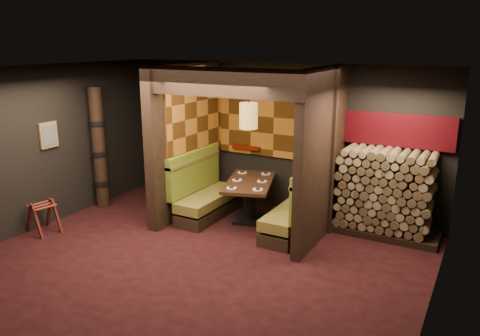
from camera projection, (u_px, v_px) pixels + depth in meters
The scene contains 23 objects.
floor at pixel (199, 261), 7.13m from camera, with size 6.50×5.50×0.02m, color black.
ceiling at pixel (194, 69), 6.38m from camera, with size 6.50×5.50×0.02m, color black.
wall_back at pixel (276, 137), 9.09m from camera, with size 6.50×0.02×2.85m, color black.
wall_front at pixel (33, 238), 4.42m from camera, with size 6.50×0.02×2.85m, color black.
wall_left at pixel (44, 147), 8.27m from camera, with size 0.02×5.50×2.85m, color black.
wall_right at pixel (439, 208), 5.24m from camera, with size 0.02×5.50×2.85m, color black.
partition_left at pixel (186, 141), 8.78m from camera, with size 0.20×2.20×2.85m, color black.
partition_right at pixel (322, 156), 7.59m from camera, with size 0.15×2.10×2.85m, color black.
header_beam at pixel (219, 82), 7.04m from camera, with size 2.85×0.18×0.44m, color black.
tapa_back_panel at pixel (274, 117), 8.95m from camera, with size 2.40×0.06×1.55m, color #A1611D.
tapa_side_panel at pixel (196, 117), 8.76m from camera, with size 0.04×1.85×1.45m, color #A1611D.
lacquer_shelf at pixel (246, 147), 9.34m from camera, with size 0.60×0.12×0.07m, color #5B1005.
booth_bench_left at pixel (205, 195), 8.87m from camera, with size 0.68×1.60×1.14m.
booth_bench_right at pixel (298, 212), 7.98m from camera, with size 0.68×1.60×1.14m.
dining_table at pixel (249, 193), 8.56m from camera, with size 1.21×1.64×0.78m.
place_settings at pixel (250, 180), 8.49m from camera, with size 0.93×1.28×0.03m.
pendant_lamp at pixel (249, 116), 8.14m from camera, with size 0.32×0.32×1.10m.
framed_picture at pixel (49, 135), 8.29m from camera, with size 0.05×0.36×0.46m.
luggage_rack at pixel (43, 216), 8.10m from camera, with size 0.63×0.50×0.61m.
totem_column at pixel (99, 149), 9.17m from camera, with size 0.31×0.31×2.40m.
firewood_stack at pixel (389, 194), 7.85m from camera, with size 1.73×0.70×1.50m.
mosaic_header at pixel (398, 130), 7.86m from camera, with size 1.83×0.10×0.56m, color maroon.
bay_front_post at pixel (332, 154), 7.76m from camera, with size 0.08×0.08×2.85m, color black.
Camera 1 is at (3.69, -5.40, 3.23)m, focal length 35.00 mm.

